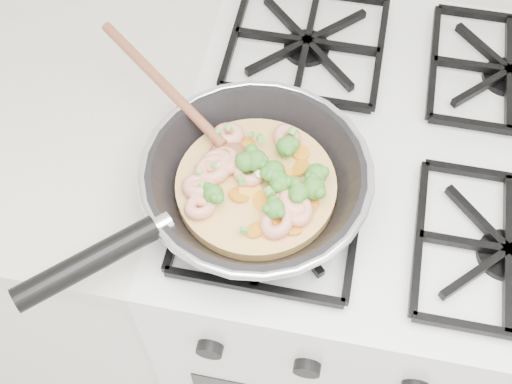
# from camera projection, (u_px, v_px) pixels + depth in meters

# --- Properties ---
(stove) EXTENTS (0.60, 0.60, 0.92)m
(stove) POSITION_uv_depth(u_px,v_px,m) (356.00, 277.00, 1.33)
(stove) COLOR white
(stove) RESTS_ON ground
(skillet) EXTENTS (0.40, 0.41, 0.09)m
(skillet) POSITION_uv_depth(u_px,v_px,m) (252.00, 182.00, 0.86)
(skillet) COLOR black
(skillet) RESTS_ON stove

